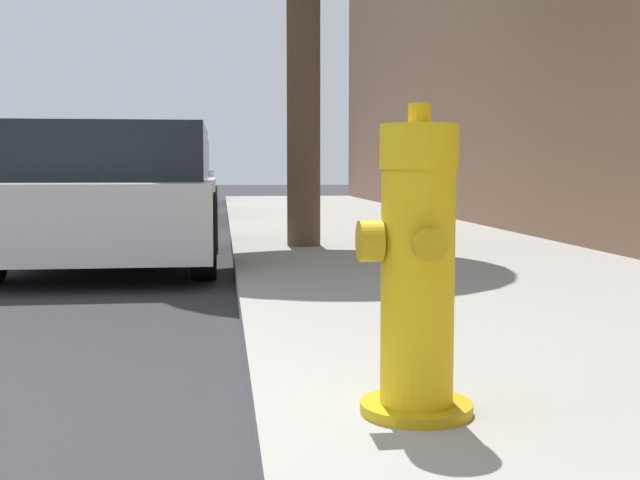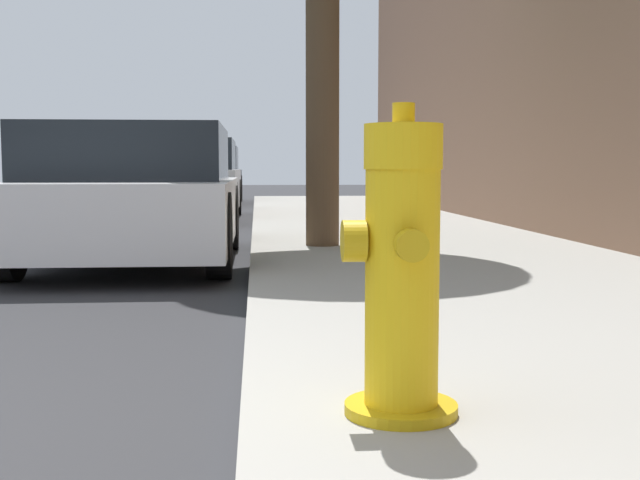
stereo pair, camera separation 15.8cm
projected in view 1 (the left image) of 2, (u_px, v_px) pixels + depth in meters
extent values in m
cylinder|color=#C39C11|center=(416.00, 407.00, 2.57)|extent=(0.36, 0.36, 0.03)
cylinder|color=yellow|center=(418.00, 287.00, 2.53)|extent=(0.23, 0.23, 0.74)
cylinder|color=yellow|center=(419.00, 147.00, 2.49)|extent=(0.25, 0.25, 0.14)
cylinder|color=#C39C11|center=(419.00, 114.00, 2.49)|extent=(0.07, 0.07, 0.06)
cylinder|color=#C39C11|center=(430.00, 245.00, 2.38)|extent=(0.10, 0.06, 0.10)
cylinder|color=#C39C11|center=(407.00, 236.00, 2.67)|extent=(0.10, 0.06, 0.10)
cylinder|color=#C39C11|center=(370.00, 241.00, 2.50)|extent=(0.07, 0.13, 0.13)
cube|color=silver|center=(116.00, 212.00, 7.53)|extent=(1.84, 3.87, 0.59)
cube|color=black|center=(112.00, 153.00, 7.33)|extent=(1.70, 2.13, 0.50)
cylinder|color=black|center=(51.00, 219.00, 8.63)|extent=(0.20, 0.71, 0.71)
cylinder|color=black|center=(208.00, 218.00, 8.83)|extent=(0.20, 0.71, 0.71)
cylinder|color=black|center=(204.00, 236.00, 6.46)|extent=(0.20, 0.71, 0.71)
cube|color=#B7B7BC|center=(163.00, 189.00, 13.87)|extent=(1.69, 4.30, 0.68)
cube|color=black|center=(162.00, 155.00, 13.64)|extent=(1.56, 2.36, 0.51)
cylinder|color=black|center=(127.00, 198.00, 15.11)|extent=(0.20, 0.68, 0.68)
cylinder|color=black|center=(209.00, 197.00, 15.29)|extent=(0.20, 0.68, 0.68)
cylinder|color=black|center=(107.00, 204.00, 12.47)|extent=(0.20, 0.68, 0.68)
cylinder|color=black|center=(207.00, 203.00, 12.66)|extent=(0.20, 0.68, 0.68)
cube|color=black|center=(176.00, 183.00, 20.21)|extent=(1.78, 4.00, 0.65)
cube|color=black|center=(175.00, 158.00, 20.00)|extent=(1.64, 2.20, 0.58)
cylinder|color=black|center=(148.00, 188.00, 21.35)|extent=(0.20, 0.70, 0.70)
cylinder|color=black|center=(209.00, 188.00, 21.55)|extent=(0.20, 0.70, 0.70)
cylinder|color=black|center=(138.00, 191.00, 18.90)|extent=(0.20, 0.70, 0.70)
cylinder|color=black|center=(208.00, 191.00, 19.10)|extent=(0.20, 0.70, 0.70)
cylinder|color=brown|center=(304.00, 76.00, 7.97)|extent=(0.34, 0.34, 3.38)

